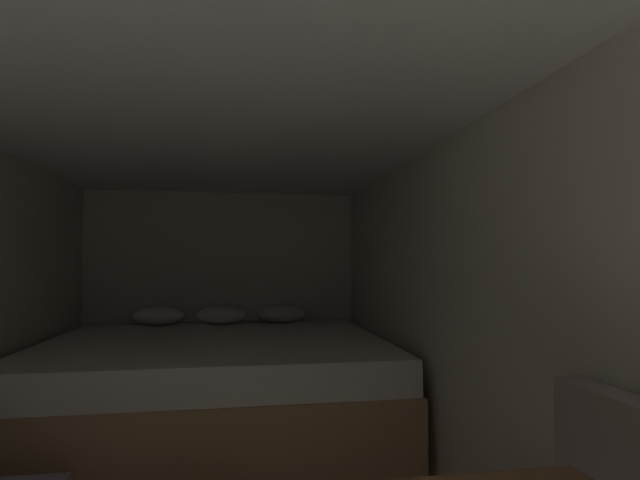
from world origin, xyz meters
TOP-DOWN VIEW (x-y plane):
  - wall_back at (0.00, 4.29)m, footprint 2.66×0.05m
  - wall_right at (1.31, 1.86)m, footprint 0.05×4.81m
  - ceiling_slab at (0.00, 1.86)m, footprint 2.66×4.81m
  - bed at (0.00, 3.19)m, footprint 2.44×2.07m

SIDE VIEW (x-z plane):
  - bed at x=0.00m, z-range -0.08..0.84m
  - wall_back at x=0.00m, z-range 0.00..2.00m
  - wall_right at x=1.31m, z-range 0.00..2.00m
  - ceiling_slab at x=0.00m, z-range 2.00..2.05m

